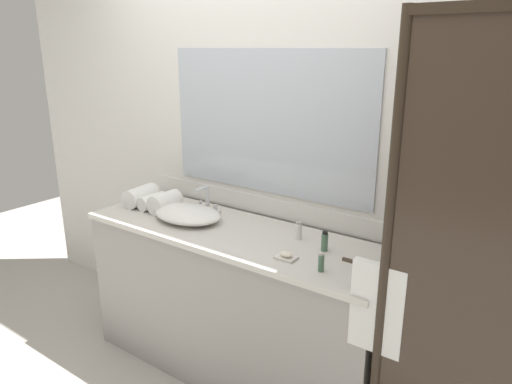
{
  "coord_description": "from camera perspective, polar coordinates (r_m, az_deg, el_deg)",
  "views": [
    {
      "loc": [
        1.5,
        -1.89,
        1.86
      ],
      "look_at": [
        0.15,
        0.0,
        1.15
      ],
      "focal_mm": 33.07,
      "sensor_mm": 36.0,
      "label": 1
    }
  ],
  "objects": [
    {
      "name": "amenity_bottle_shampoo",
      "position": [
        2.15,
        7.88,
        -8.43
      ],
      "size": [
        0.03,
        0.03,
        0.09
      ],
      "color": "#4C7056",
      "rests_on": "vanity_cabinet"
    },
    {
      "name": "rolled_towel_middle",
      "position": [
        3.01,
        -12.4,
        -1.1
      ],
      "size": [
        0.1,
        0.18,
        0.09
      ],
      "primitive_type": "cylinder",
      "rotation": [
        1.57,
        0.0,
        -0.03
      ],
      "color": "white",
      "rests_on": "vanity_cabinet"
    },
    {
      "name": "rolled_towel_far_edge",
      "position": [
        2.93,
        -10.94,
        -1.21
      ],
      "size": [
        0.13,
        0.2,
        0.12
      ],
      "primitive_type": "cylinder",
      "rotation": [
        1.57,
        0.0,
        0.03
      ],
      "color": "white",
      "rests_on": "vanity_cabinet"
    },
    {
      "name": "amenity_bottle_lotion",
      "position": [
        2.35,
        8.3,
        -5.96
      ],
      "size": [
        0.03,
        0.03,
        0.1
      ],
      "color": "#4C7056",
      "rests_on": "vanity_cabinet"
    },
    {
      "name": "vanity_cabinet",
      "position": [
        2.8,
        -2.45,
        -13.23
      ],
      "size": [
        1.8,
        0.58,
        0.9
      ],
      "color": "#9E9993",
      "rests_on": "ground_plane"
    },
    {
      "name": "shower_enclosure",
      "position": [
        1.91,
        25.35,
        -10.89
      ],
      "size": [
        1.2,
        0.59,
        2.0
      ],
      "color": "#2D2319",
      "rests_on": "ground_plane"
    },
    {
      "name": "faucet",
      "position": [
        2.88,
        -5.95,
        -1.43
      ],
      "size": [
        0.17,
        0.12,
        0.17
      ],
      "color": "silver",
      "rests_on": "vanity_cabinet"
    },
    {
      "name": "sink_basin",
      "position": [
        2.77,
        -8.27,
        -2.63
      ],
      "size": [
        0.43,
        0.31,
        0.08
      ],
      "primitive_type": "ellipsoid",
      "color": "white",
      "rests_on": "vanity_cabinet"
    },
    {
      "name": "rolled_towel_near_edge",
      "position": [
        3.09,
        -13.74,
        -0.45
      ],
      "size": [
        0.14,
        0.24,
        0.12
      ],
      "primitive_type": "cylinder",
      "rotation": [
        1.57,
        0.0,
        0.11
      ],
      "color": "white",
      "rests_on": "vanity_cabinet"
    },
    {
      "name": "wall_back_with_mirror",
      "position": [
        2.75,
        1.63,
        5.29
      ],
      "size": [
        4.4,
        0.06,
        2.6
      ],
      "color": "silver",
      "rests_on": "ground_plane"
    },
    {
      "name": "ground_plane",
      "position": [
        3.05,
        -2.45,
        -20.64
      ],
      "size": [
        8.0,
        8.0,
        0.0
      ],
      "primitive_type": "plane",
      "color": "#B7B2A8"
    },
    {
      "name": "amenity_bottle_body_wash",
      "position": [
        2.48,
        5.15,
        -4.71
      ],
      "size": [
        0.03,
        0.03,
        0.09
      ],
      "color": "white",
      "rests_on": "vanity_cabinet"
    },
    {
      "name": "soap_dish",
      "position": [
        2.26,
        3.65,
        -7.75
      ],
      "size": [
        0.1,
        0.07,
        0.04
      ],
      "color": "silver",
      "rests_on": "vanity_cabinet"
    }
  ]
}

